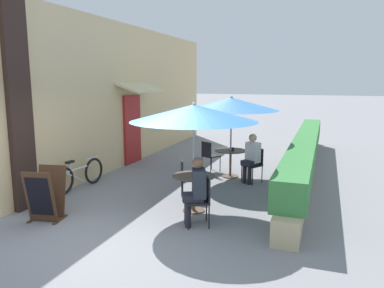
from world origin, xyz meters
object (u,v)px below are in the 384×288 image
(cafe_chair_near_left, at_px, (187,176))
(patio_umbrella_mid, at_px, (231,104))
(cafe_chair_mid_right, at_px, (209,154))
(seated_patron_mid_left, at_px, (251,156))
(menu_board, at_px, (46,195))
(bicycle_leaning, at_px, (79,175))
(patio_table_near, at_px, (194,184))
(patio_umbrella_near, at_px, (194,113))
(cafe_chair_mid_left, at_px, (254,162))
(seated_patron_near_right, at_px, (196,188))
(coffee_cup_mid, at_px, (233,149))
(cafe_chair_near_right, at_px, (202,198))
(patio_table_mid, at_px, (230,157))

(cafe_chair_near_left, xyz_separation_m, patio_umbrella_mid, (0.43, 2.18, 1.43))
(cafe_chair_mid_right, bearing_deg, seated_patron_mid_left, 1.55)
(seated_patron_mid_left, height_order, menu_board, seated_patron_mid_left)
(cafe_chair_mid_right, relative_size, bicycle_leaning, 0.51)
(patio_table_near, distance_m, bicycle_leaning, 3.12)
(patio_table_near, height_order, seated_patron_mid_left, seated_patron_mid_left)
(patio_umbrella_near, relative_size, cafe_chair_mid_left, 2.83)
(seated_patron_near_right, height_order, seated_patron_mid_left, same)
(patio_umbrella_near, bearing_deg, coffee_cup_mid, 87.46)
(patio_umbrella_mid, relative_size, bicycle_leaning, 1.44)
(bicycle_leaning, bearing_deg, menu_board, -65.89)
(cafe_chair_near_right, bearing_deg, menu_board, 79.29)
(patio_umbrella_near, bearing_deg, patio_table_near, -63.43)
(bicycle_leaning, xyz_separation_m, menu_board, (0.65, -1.87, 0.14))
(patio_table_mid, xyz_separation_m, patio_umbrella_mid, (0.00, 0.00, 1.40))
(patio_umbrella_near, bearing_deg, bicycle_leaning, 170.69)
(patio_umbrella_mid, bearing_deg, cafe_chair_near_left, -101.09)
(patio_umbrella_near, relative_size, seated_patron_near_right, 1.97)
(patio_table_near, distance_m, menu_board, 2.77)
(menu_board, bearing_deg, cafe_chair_near_right, 3.25)
(patio_umbrella_near, distance_m, cafe_chair_near_right, 1.62)
(patio_umbrella_near, bearing_deg, cafe_chair_near_right, -59.36)
(seated_patron_near_right, bearing_deg, cafe_chair_near_right, -90.00)
(patio_umbrella_near, distance_m, patio_table_mid, 3.16)
(cafe_chair_mid_left, bearing_deg, seated_patron_near_right, 112.55)
(patio_umbrella_near, height_order, cafe_chair_mid_left, patio_umbrella_near)
(patio_table_near, relative_size, patio_table_mid, 1.00)
(cafe_chair_near_right, height_order, cafe_chair_mid_left, same)
(cafe_chair_mid_right, relative_size, menu_board, 0.89)
(cafe_chair_near_left, distance_m, coffee_cup_mid, 2.16)
(patio_table_near, bearing_deg, cafe_chair_near_right, -59.36)
(seated_patron_near_right, xyz_separation_m, coffee_cup_mid, (-0.17, 3.45, 0.09))
(cafe_chair_near_left, xyz_separation_m, seated_patron_near_right, (0.67, -1.36, 0.17))
(patio_table_near, xyz_separation_m, cafe_chair_near_right, (0.39, -0.66, -0.03))
(patio_table_mid, xyz_separation_m, bicycle_leaning, (-3.11, -2.33, -0.21))
(patio_table_mid, bearing_deg, bicycle_leaning, -143.12)
(patio_umbrella_near, height_order, patio_umbrella_mid, same)
(patio_umbrella_near, bearing_deg, patio_table_mid, 89.22)
(seated_patron_near_right, height_order, cafe_chair_mid_right, seated_patron_near_right)
(cafe_chair_near_right, xyz_separation_m, seated_patron_near_right, (-0.10, -0.05, 0.17))
(seated_patron_mid_left, bearing_deg, patio_table_near, 104.83)
(patio_table_near, distance_m, cafe_chair_near_left, 0.76)
(coffee_cup_mid, bearing_deg, cafe_chair_near_left, -103.72)
(patio_umbrella_mid, xyz_separation_m, cafe_chair_mid_right, (-0.69, 0.32, -1.43))
(patio_umbrella_near, height_order, patio_table_mid, patio_umbrella_near)
(patio_table_near, relative_size, seated_patron_mid_left, 0.67)
(seated_patron_mid_left, bearing_deg, cafe_chair_mid_left, -90.00)
(patio_table_near, distance_m, cafe_chair_mid_right, 3.22)
(patio_table_mid, distance_m, patio_umbrella_mid, 1.40)
(cafe_chair_mid_right, bearing_deg, menu_board, -80.91)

